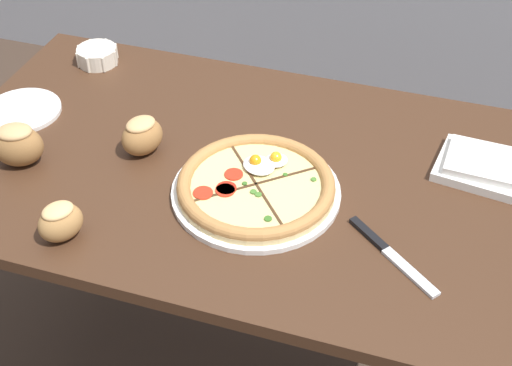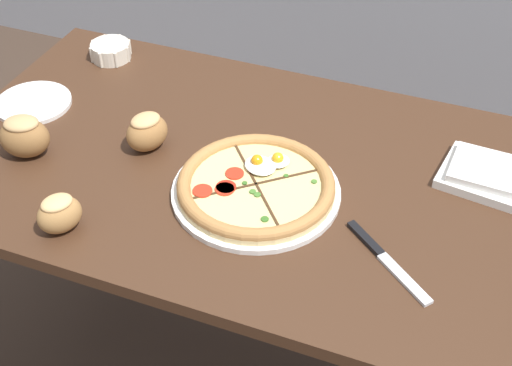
% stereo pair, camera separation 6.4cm
% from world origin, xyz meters
% --- Properties ---
extents(dining_table, '(1.33, 0.78, 0.74)m').
position_xyz_m(dining_table, '(0.00, 0.00, 0.63)').
color(dining_table, '#422819').
rests_on(dining_table, ground_plane).
extents(pizza, '(0.34, 0.34, 0.05)m').
position_xyz_m(pizza, '(0.05, -0.08, 0.76)').
color(pizza, white).
rests_on(pizza, dining_table).
extents(ramekin_bowl, '(0.11, 0.11, 0.04)m').
position_xyz_m(ramekin_bowl, '(-0.49, 0.29, 0.76)').
color(ramekin_bowl, silver).
rests_on(ramekin_bowl, dining_table).
extents(napkin_folded, '(0.20, 0.18, 0.04)m').
position_xyz_m(napkin_folded, '(0.48, 0.14, 0.76)').
color(napkin_folded, silver).
rests_on(napkin_folded, dining_table).
extents(bread_piece_near, '(0.10, 0.11, 0.08)m').
position_xyz_m(bread_piece_near, '(-0.26, -0.30, 0.78)').
color(bread_piece_near, '#B27F47').
rests_on(bread_piece_near, dining_table).
extents(bread_piece_mid, '(0.13, 0.11, 0.10)m').
position_xyz_m(bread_piece_mid, '(-0.45, -0.13, 0.79)').
color(bread_piece_mid, olive).
rests_on(bread_piece_mid, dining_table).
extents(bread_piece_far, '(0.11, 0.12, 0.09)m').
position_xyz_m(bread_piece_far, '(-0.22, -0.02, 0.78)').
color(bread_piece_far, '#A3703D').
rests_on(bread_piece_far, dining_table).
extents(knife_main, '(0.19, 0.16, 0.01)m').
position_xyz_m(knife_main, '(0.34, -0.16, 0.74)').
color(knife_main, silver).
rests_on(knife_main, dining_table).
extents(side_saucer, '(0.18, 0.18, 0.01)m').
position_xyz_m(side_saucer, '(-0.56, 0.03, 0.74)').
color(side_saucer, white).
rests_on(side_saucer, dining_table).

